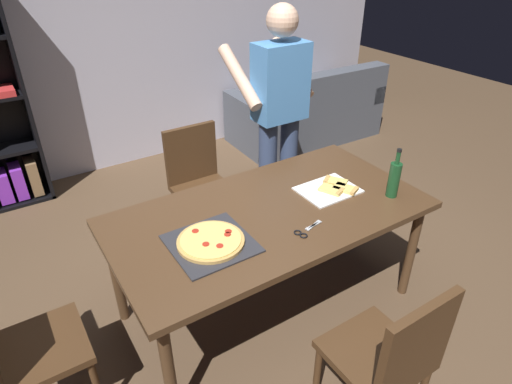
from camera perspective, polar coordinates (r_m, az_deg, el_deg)
The scene contains 12 objects.
ground_plane at distance 3.01m, azimuth 1.59°, elevation -14.42°, with size 12.00×12.00×0.00m, color brown.
back_wall at distance 4.56m, azimuth -18.08°, elevation 20.27°, with size 6.40×0.10×2.80m, color #BCB7C6.
dining_table at distance 2.57m, azimuth 1.81°, elevation -3.68°, with size 1.85×0.98×0.75m.
chair_near_camera at distance 2.17m, azimuth 17.31°, elevation -19.77°, with size 0.42×0.42×0.90m.
chair_far_side at distance 3.38m, azimuth -7.57°, elevation 1.89°, with size 0.42×0.42×0.90m.
chair_left_end at distance 2.39m, azimuth -28.99°, elevation -17.21°, with size 0.42×0.42×0.90m.
couch at distance 5.18m, azimuth 6.77°, elevation 10.05°, with size 1.72×0.88×0.85m.
person_serving_pizza at distance 3.27m, azimuth 2.96°, elevation 10.50°, with size 0.55×0.54×1.75m.
pepperoni_pizza_on_tray at distance 2.28m, azimuth -5.95°, elevation -6.53°, with size 0.41×0.41×0.04m.
pizza_slices_on_towel at distance 2.76m, azimuth 10.00°, elevation 0.46°, with size 0.36×0.29×0.03m.
wine_bottle at distance 2.74m, azimuth 17.68°, elevation 1.68°, with size 0.07×0.07×0.32m.
kitchen_scissors at distance 2.37m, azimuth 6.49°, elevation -5.08°, with size 0.20×0.10×0.01m.
Camera 1 is at (-1.21, -1.73, 2.15)m, focal length 30.46 mm.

